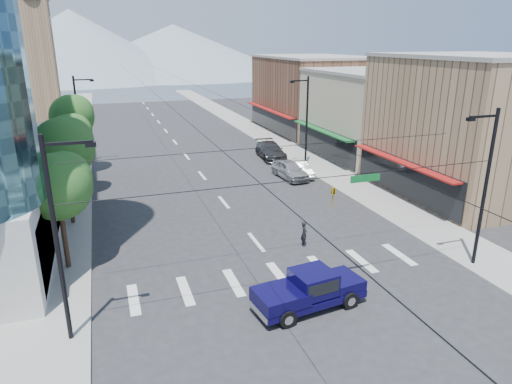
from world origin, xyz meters
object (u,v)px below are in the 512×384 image
Objects in this scene: parked_car_near at (290,170)px; parked_car_far at (271,151)px; pickup_truck at (309,289)px; pedestrian at (304,234)px; parked_car_mid at (300,169)px.

parked_car_far is at bearing 78.35° from parked_car_near.
pickup_truck reaches higher than pedestrian.
parked_car_near is 1.18× the size of parked_car_mid.
parked_car_near is 7.86m from parked_car_far.
pedestrian is 0.33× the size of parked_car_near.
parked_car_far is at bearing 65.49° from pickup_truck.
parked_car_mid is at bearing 59.54° from pickup_truck.
parked_car_near is at bearing -92.46° from parked_car_far.
pickup_truck reaches higher than parked_car_mid.
parked_car_mid is (1.14, 0.34, -0.15)m from parked_car_near.
pickup_truck is at bearing -115.01° from parked_car_near.
pickup_truck is 22.52m from parked_car_mid.
parked_car_near reaches higher than parked_car_mid.
parked_car_near is 1.20m from parked_car_mid.
pickup_truck is 29.49m from parked_car_far.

